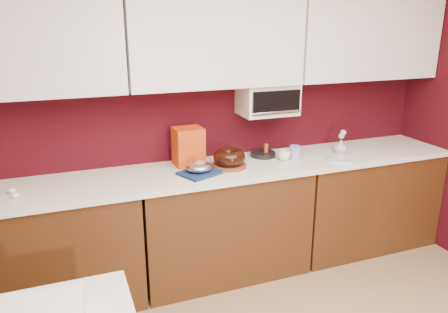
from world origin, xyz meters
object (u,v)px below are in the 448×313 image
pandoro_box (188,146)px  coffee_mug (284,154)px  foil_ham_nest (199,167)px  flower_vase (341,146)px  toaster_oven (267,99)px  bundt_cake (229,157)px  blue_jar (295,152)px

pandoro_box → coffee_mug: pandoro_box is taller
pandoro_box → foil_ham_nest: bearing=-89.6°
coffee_mug → pandoro_box: bearing=167.5°
foil_ham_nest → coffee_mug: size_ratio=1.98×
flower_vase → toaster_oven: bearing=165.4°
coffee_mug → flower_vase: 0.54m
toaster_oven → coffee_mug: size_ratio=4.56×
coffee_mug → flower_vase: (0.54, 0.01, 0.01)m
bundt_cake → flower_vase: bundt_cake is taller
blue_jar → toaster_oven: bearing=139.1°
toaster_oven → blue_jar: 0.49m
bundt_cake → pandoro_box: bearing=148.0°
toaster_oven → blue_jar: toaster_oven is taller
bundt_cake → blue_jar: bearing=1.5°
blue_jar → pandoro_box: bearing=169.7°
foil_ham_nest → pandoro_box: bearing=92.1°
flower_vase → pandoro_box: bearing=173.0°
foil_ham_nest → bundt_cake: bearing=15.8°
bundt_cake → pandoro_box: 0.33m
pandoro_box → coffee_mug: (0.75, -0.17, -0.10)m
toaster_oven → blue_jar: size_ratio=4.26×
toaster_oven → bundt_cake: bearing=-156.2°
toaster_oven → flower_vase: size_ratio=3.53×
bundt_cake → pandoro_box: pandoro_box is taller
toaster_oven → pandoro_box: size_ratio=1.52×
pandoro_box → flower_vase: 1.31m
bundt_cake → blue_jar: 0.58m
bundt_cake → blue_jar: size_ratio=2.34×
pandoro_box → coffee_mug: bearing=-14.2°
toaster_oven → coffee_mug: toaster_oven is taller
flower_vase → foil_ham_nest: bearing=-176.1°
blue_jar → foil_ham_nest: bearing=-173.9°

